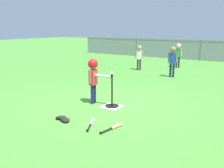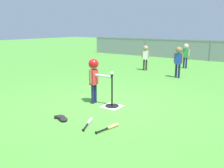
% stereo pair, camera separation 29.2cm
% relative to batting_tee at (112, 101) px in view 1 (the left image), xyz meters
% --- Properties ---
extents(ground_plane, '(60.00, 60.00, 0.00)m').
position_rel_batting_tee_xyz_m(ground_plane, '(-0.25, 0.10, -0.13)').
color(ground_plane, '#478C33').
extents(home_plate, '(0.44, 0.44, 0.01)m').
position_rel_batting_tee_xyz_m(home_plate, '(0.00, 0.00, -0.13)').
color(home_plate, white).
rests_on(home_plate, ground_plane).
extents(batting_tee, '(0.32, 0.32, 0.77)m').
position_rel_batting_tee_xyz_m(batting_tee, '(0.00, 0.00, 0.00)').
color(batting_tee, black).
rests_on(batting_tee, ground_plane).
extents(baseball_on_tee, '(0.07, 0.07, 0.07)m').
position_rel_batting_tee_xyz_m(baseball_on_tee, '(0.00, 0.00, 0.68)').
color(baseball_on_tee, white).
rests_on(baseball_on_tee, batting_tee).
extents(batter_child, '(0.63, 0.32, 1.11)m').
position_rel_batting_tee_xyz_m(batter_child, '(-0.51, -0.03, 0.66)').
color(batter_child, '#191E4C').
rests_on(batter_child, ground_plane).
extents(fielder_near_left, '(0.34, 0.23, 1.15)m').
position_rel_batting_tee_xyz_m(fielder_near_left, '(0.00, 4.17, 0.61)').
color(fielder_near_left, '#191E4C').
rests_on(fielder_near_left, ground_plane).
extents(fielder_deep_center, '(0.33, 0.22, 1.11)m').
position_rel_batting_tee_xyz_m(fielder_deep_center, '(-0.52, 6.47, 0.59)').
color(fielder_deep_center, '#191E4C').
rests_on(fielder_deep_center, ground_plane).
extents(fielder_deep_left, '(0.30, 0.21, 1.08)m').
position_rel_batting_tee_xyz_m(fielder_deep_left, '(-1.75, 4.92, 0.56)').
color(fielder_deep_left, '#262626').
rests_on(fielder_deep_left, ground_plane).
extents(spare_bat_silver, '(0.30, 0.54, 0.06)m').
position_rel_batting_tee_xyz_m(spare_bat_silver, '(0.26, -1.15, -0.10)').
color(spare_bat_silver, silver).
rests_on(spare_bat_silver, ground_plane).
extents(spare_bat_wood, '(0.15, 0.56, 0.06)m').
position_rel_batting_tee_xyz_m(spare_bat_wood, '(0.74, -1.08, -0.10)').
color(spare_bat_wood, '#DBB266').
rests_on(spare_bat_wood, ground_plane).
extents(glove_by_plate, '(0.27, 0.26, 0.07)m').
position_rel_batting_tee_xyz_m(glove_by_plate, '(-0.26, -1.32, -0.10)').
color(glove_by_plate, black).
rests_on(glove_by_plate, ground_plane).
extents(glove_near_bats, '(0.23, 0.19, 0.07)m').
position_rel_batting_tee_xyz_m(glove_near_bats, '(-0.42, -1.26, -0.10)').
color(glove_near_bats, black).
rests_on(glove_near_bats, ground_plane).
extents(outfield_fence, '(16.06, 0.06, 1.15)m').
position_rel_batting_tee_xyz_m(outfield_fence, '(-0.25, 9.65, 0.49)').
color(outfield_fence, slate).
rests_on(outfield_fence, ground_plane).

